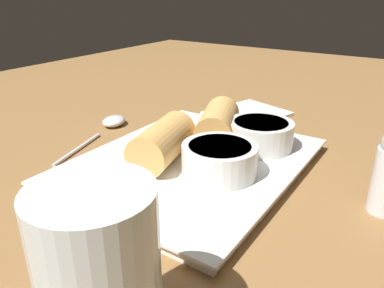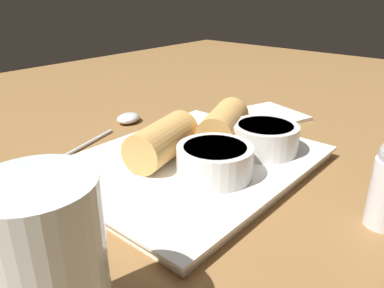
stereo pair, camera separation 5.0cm
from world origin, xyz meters
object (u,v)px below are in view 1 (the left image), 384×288
Objects in this scene: spoon at (110,124)px; dipping_bowl_far at (260,133)px; napkin at (247,114)px; drinking_glass at (101,282)px; serving_plate at (192,164)px; dipping_bowl_near at (219,158)px.

dipping_bowl_far is at bearing 96.10° from spoon.
drinking_glass is at bearing 15.76° from napkin.
spoon reaches higher than napkin.
drinking_glass is (22.85, 9.27, 4.87)cm from serving_plate.
spoon is (-6.62, -22.77, -2.64)cm from dipping_bowl_near.
drinking_glass is at bearing 22.09° from serving_plate.
napkin is at bearing -171.28° from serving_plate.
serving_plate is 22.16cm from napkin.
dipping_bowl_far is (-7.47, 5.17, 2.56)cm from serving_plate.
drinking_glass reaches higher than dipping_bowl_near.
dipping_bowl_near is at bearing -167.45° from drinking_glass.
serving_plate is 1.99× the size of napkin.
spoon is (-4.98, -18.22, -0.08)cm from serving_plate.
drinking_glass is at bearing 44.65° from spoon.
spoon is 1.53× the size of drinking_glass.
dipping_bowl_near is 21.86cm from drinking_glass.
drinking_glass reaches higher than dipping_bowl_far.
dipping_bowl_near is at bearing 70.19° from serving_plate.
spoon is 39.43cm from drinking_glass.
dipping_bowl_near is at bearing 18.57° from napkin.
napkin is at bearing -164.24° from drinking_glass.
drinking_glass reaches higher than napkin.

